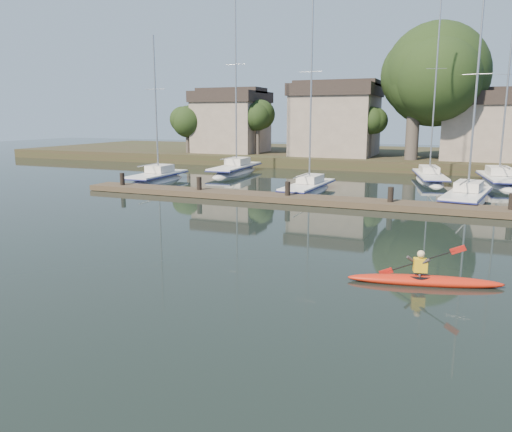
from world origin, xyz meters
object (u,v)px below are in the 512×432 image
at_px(kayak, 424,279).
at_px(sailboat_6, 429,183).
at_px(sailboat_2, 308,194).
at_px(sailboat_3, 466,205).
at_px(sailboat_5, 236,175).
at_px(dock, 337,201).
at_px(sailboat_7, 498,187).
at_px(sailboat_0, 157,184).

bearing_deg(kayak, sailboat_6, 80.08).
distance_m(kayak, sailboat_2, 18.97).
height_order(sailboat_3, sailboat_5, sailboat_5).
bearing_deg(dock, sailboat_2, 125.17).
relative_size(sailboat_6, sailboat_7, 1.06).
bearing_deg(sailboat_7, sailboat_2, -151.31).
bearing_deg(dock, sailboat_3, 29.57).
distance_m(sailboat_5, sailboat_7, 21.53).
bearing_deg(kayak, sailboat_2, 104.10).
bearing_deg(sailboat_0, kayak, -42.18).
distance_m(sailboat_0, sailboat_3, 22.48).
distance_m(kayak, sailboat_3, 16.57).
bearing_deg(sailboat_7, dock, -132.54).
height_order(sailboat_2, sailboat_5, sailboat_5).
bearing_deg(sailboat_6, sailboat_5, 171.65).
xyz_separation_m(sailboat_6, sailboat_7, (4.97, -0.34, -0.04)).
xyz_separation_m(kayak, sailboat_2, (-8.71, 16.85, -0.35)).
xyz_separation_m(sailboat_5, sailboat_7, (21.53, 0.51, -0.00)).
relative_size(sailboat_0, sailboat_5, 0.76).
bearing_deg(sailboat_7, kayak, -105.59).
xyz_separation_m(sailboat_3, sailboat_7, (2.25, 9.39, -0.02)).
distance_m(dock, sailboat_5, 17.81).
xyz_separation_m(kayak, sailboat_6, (-1.52, 26.26, -0.35)).
distance_m(sailboat_0, sailboat_2, 12.56).
xyz_separation_m(kayak, sailboat_3, (1.20, 16.52, -0.37)).
relative_size(kayak, sailboat_2, 0.34).
height_order(dock, sailboat_6, sailboat_6).
height_order(sailboat_2, sailboat_3, sailboat_2).
distance_m(sailboat_0, sailboat_7, 26.05).
bearing_deg(kayak, sailboat_0, 127.08).
height_order(sailboat_6, sailboat_7, sailboat_6).
distance_m(dock, sailboat_3, 7.96).
bearing_deg(sailboat_2, sailboat_3, 0.54).
height_order(kayak, sailboat_5, sailboat_5).
relative_size(sailboat_3, sailboat_7, 0.92).
height_order(dock, sailboat_0, sailboat_0).
relative_size(kayak, sailboat_3, 0.36).
xyz_separation_m(dock, sailboat_7, (9.16, 13.32, -0.41)).
xyz_separation_m(kayak, sailboat_0, (-21.25, 17.63, -0.38)).
bearing_deg(sailboat_6, sailboat_7, -15.22).
relative_size(sailboat_3, sailboat_6, 0.87).
bearing_deg(sailboat_3, kayak, -85.29).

